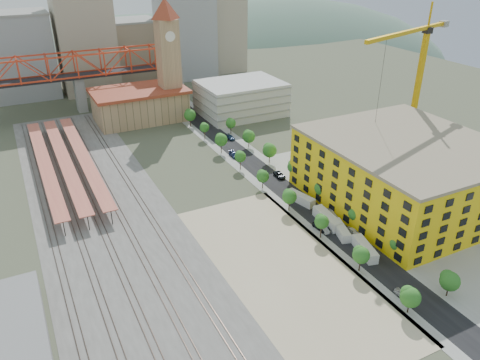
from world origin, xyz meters
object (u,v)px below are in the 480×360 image
clock_tower (168,48)px  site_trailer_c (327,219)px  construction_building (405,172)px  site_trailer_a (365,249)px  site_trailer_b (341,230)px  site_trailer_d (301,198)px  tower_crane (416,68)px  car_0 (404,295)px

clock_tower → site_trailer_c: (8.00, -100.12, -27.27)m
construction_building → site_trailer_a: construction_building is taller
site_trailer_b → site_trailer_d: (0.00, 18.53, 0.08)m
tower_crane → site_trailer_d: tower_crane is taller
clock_tower → construction_building: clock_tower is taller
tower_crane → site_trailer_a: (-47.77, -37.56, -30.11)m
site_trailer_b → car_0: (-3.00, -25.22, -0.46)m
tower_crane → site_trailer_c: tower_crane is taller
construction_building → site_trailer_b: 27.92m
clock_tower → site_trailer_a: size_ratio=5.48×
clock_tower → site_trailer_a: 118.72m
site_trailer_d → car_0: bearing=-108.1°
site_trailer_c → site_trailer_a: bearing=-85.8°
site_trailer_b → clock_tower: bearing=111.2°
site_trailer_a → site_trailer_c: size_ratio=0.91×
clock_tower → construction_building: 107.36m
car_0 → tower_crane: bearing=41.8°
tower_crane → site_trailer_d: 57.32m
site_trailer_d → site_trailer_c: bearing=-104.1°
construction_building → site_trailer_d: 29.98m
tower_crane → site_trailer_c: bearing=-154.8°
site_trailer_a → site_trailer_d: 27.77m
clock_tower → site_trailer_d: size_ratio=5.61×
car_0 → site_trailer_b: bearing=78.5°
clock_tower → site_trailer_a: clock_tower is taller
site_trailer_a → construction_building: bearing=43.9°
site_trailer_b → car_0: size_ratio=2.04×
clock_tower → site_trailer_b: 109.81m
clock_tower → tower_crane: (55.77, -77.68, 2.71)m
construction_building → car_0: construction_building is taller
tower_crane → car_0: tower_crane is taller
site_trailer_a → site_trailer_c: bearing=103.5°
site_trailer_a → site_trailer_d: (0.00, 27.77, -0.03)m
site_trailer_d → site_trailer_b: bearing=-104.1°
construction_building → tower_crane: (21.77, 22.31, 22.00)m
site_trailer_b → car_0: bearing=-79.9°
tower_crane → site_trailer_d: (-47.77, -9.79, -30.14)m
site_trailer_d → clock_tower: bearing=81.1°
clock_tower → car_0: size_ratio=12.23×
construction_building → car_0: size_ratio=11.90×
tower_crane → site_trailer_b: (-47.77, -28.33, -30.22)m
construction_building → site_trailer_a: size_ratio=5.33×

